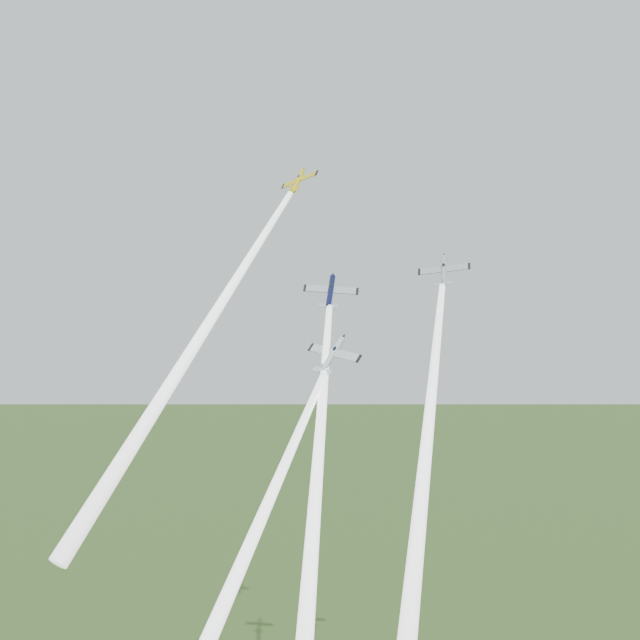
{
  "coord_description": "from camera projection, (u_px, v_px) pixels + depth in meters",
  "views": [
    {
      "loc": [
        45.39,
        -115.47,
        90.21
      ],
      "look_at": [
        0.0,
        -6.0,
        92.0
      ],
      "focal_mm": 45.0,
      "sensor_mm": 36.0,
      "label": 1
    }
  ],
  "objects": [
    {
      "name": "smoke_trail_navy",
      "position": [
        314.0,
        513.0,
        95.76
      ],
      "size": [
        16.45,
        46.29,
        52.43
      ],
      "primitive_type": null,
      "rotation": [
        -0.74,
        0.0,
        0.3
      ],
      "color": "white"
    },
    {
      "name": "smoke_trail_yellow",
      "position": [
        193.0,
        347.0,
        111.34
      ],
      "size": [
        12.32,
        45.85,
        50.99
      ],
      "primitive_type": null,
      "rotation": [
        -0.74,
        0.0,
        -0.22
      ],
      "color": "white"
    },
    {
      "name": "smoke_trail_silver_right",
      "position": [
        424.0,
        468.0,
        98.04
      ],
      "size": [
        8.39,
        44.43,
        48.87
      ],
      "primitive_type": null,
      "rotation": [
        -0.74,
        0.0,
        0.14
      ],
      "color": "white"
    },
    {
      "name": "smoke_trail_silver_low",
      "position": [
        245.0,
        555.0,
        93.56
      ],
      "size": [
        7.64,
        38.86,
        42.66
      ],
      "primitive_type": null,
      "rotation": [
        -0.74,
        0.0,
        -0.14
      ],
      "color": "white"
    },
    {
      "name": "plane_yellow",
      "position": [
        298.0,
        181.0,
        131.8
      ],
      "size": [
        7.39,
        7.35,
        7.55
      ],
      "primitive_type": null,
      "rotation": [
        0.84,
        -0.21,
        -0.22
      ],
      "color": "gold"
    },
    {
      "name": "plane_navy",
      "position": [
        331.0,
        291.0,
        121.19
      ],
      "size": [
        9.61,
        8.87,
        7.62
      ],
      "primitive_type": null,
      "rotation": [
        0.84,
        0.07,
        0.3
      ],
      "color": "#0C1237"
    },
    {
      "name": "plane_silver_right",
      "position": [
        444.0,
        271.0,
        121.17
      ],
      "size": [
        9.16,
        7.17,
        7.42
      ],
      "primitive_type": null,
      "rotation": [
        0.84,
        -0.1,
        0.14
      ],
      "color": "#AAB1B8"
    },
    {
      "name": "plane_silver_low",
      "position": [
        332.0,
        355.0,
        111.78
      ],
      "size": [
        9.9,
        7.31,
        8.35
      ],
      "primitive_type": null,
      "rotation": [
        0.84,
        0.19,
        -0.14
      ],
      "color": "silver"
    }
  ]
}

